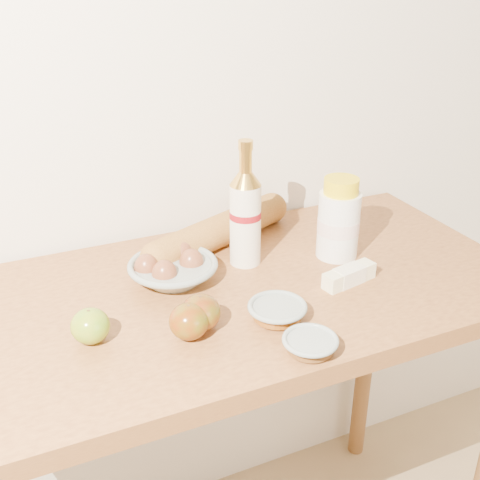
# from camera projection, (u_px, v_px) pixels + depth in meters

# --- Properties ---
(back_wall) EXTENTS (3.50, 0.02, 2.60)m
(back_wall) POSITION_uv_depth(u_px,v_px,m) (173.00, 59.00, 1.31)
(back_wall) COLOR silver
(back_wall) RESTS_ON ground
(table) EXTENTS (1.20, 0.60, 0.90)m
(table) POSITION_uv_depth(u_px,v_px,m) (234.00, 337.00, 1.27)
(table) COLOR #A66935
(table) RESTS_ON ground
(bourbon_bottle) EXTENTS (0.08, 0.08, 0.27)m
(bourbon_bottle) POSITION_uv_depth(u_px,v_px,m) (245.00, 215.00, 1.26)
(bourbon_bottle) COLOR silver
(bourbon_bottle) RESTS_ON table
(cream_bottle) EXTENTS (0.10, 0.10, 0.18)m
(cream_bottle) POSITION_uv_depth(u_px,v_px,m) (339.00, 221.00, 1.31)
(cream_bottle) COLOR white
(cream_bottle) RESTS_ON table
(egg_bowl) EXTENTS (0.24, 0.24, 0.07)m
(egg_bowl) POSITION_uv_depth(u_px,v_px,m) (172.00, 268.00, 1.23)
(egg_bowl) COLOR gray
(egg_bowl) RESTS_ON table
(baguette) EXTENTS (0.44, 0.24, 0.07)m
(baguette) POSITION_uv_depth(u_px,v_px,m) (219.00, 231.00, 1.37)
(baguette) COLOR #B98038
(baguette) RESTS_ON table
(apple_yellowgreen) EXTENTS (0.08, 0.08, 0.06)m
(apple_yellowgreen) POSITION_uv_depth(u_px,v_px,m) (90.00, 326.00, 1.04)
(apple_yellowgreen) COLOR #A09C20
(apple_yellowgreen) RESTS_ON table
(apple_redgreen_front) EXTENTS (0.09, 0.09, 0.07)m
(apple_redgreen_front) POSITION_uv_depth(u_px,v_px,m) (189.00, 321.00, 1.05)
(apple_redgreen_front) COLOR #8F0B07
(apple_redgreen_front) RESTS_ON table
(apple_redgreen_right) EXTENTS (0.09, 0.09, 0.07)m
(apple_redgreen_right) POSITION_uv_depth(u_px,v_px,m) (201.00, 312.00, 1.07)
(apple_redgreen_right) COLOR maroon
(apple_redgreen_right) RESTS_ON table
(sugar_bowl) EXTENTS (0.10, 0.10, 0.03)m
(sugar_bowl) POSITION_uv_depth(u_px,v_px,m) (310.00, 344.00, 1.02)
(sugar_bowl) COLOR gray
(sugar_bowl) RESTS_ON table
(syrup_bowl) EXTENTS (0.13, 0.13, 0.03)m
(syrup_bowl) POSITION_uv_depth(u_px,v_px,m) (277.00, 311.00, 1.11)
(syrup_bowl) COLOR gray
(syrup_bowl) RESTS_ON table
(butter_stick) EXTENTS (0.13, 0.06, 0.04)m
(butter_stick) POSITION_uv_depth(u_px,v_px,m) (349.00, 276.00, 1.22)
(butter_stick) COLOR #F0EBB9
(butter_stick) RESTS_ON table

